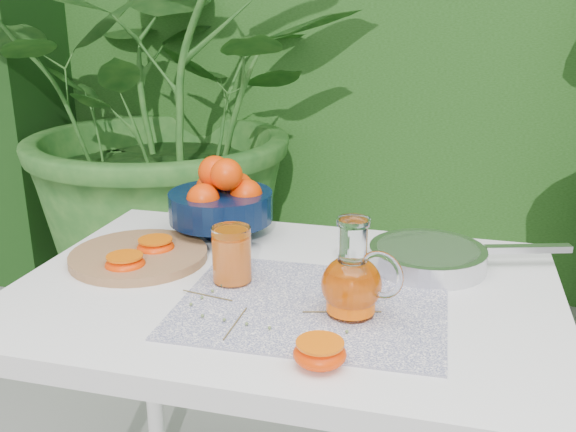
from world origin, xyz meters
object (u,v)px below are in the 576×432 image
(cutting_board, at_px, (139,256))
(saute_pan, at_px, (429,256))
(white_table, at_px, (285,324))
(juice_pitcher, at_px, (353,282))
(fruit_bowl, at_px, (222,200))

(cutting_board, bearing_deg, saute_pan, 10.88)
(white_table, xyz_separation_m, juice_pitcher, (0.14, -0.09, 0.14))
(fruit_bowl, height_order, saute_pan, fruit_bowl)
(white_table, xyz_separation_m, fruit_bowl, (-0.21, 0.23, 0.17))
(cutting_board, height_order, fruit_bowl, fruit_bowl)
(white_table, height_order, juice_pitcher, juice_pitcher)
(white_table, bearing_deg, cutting_board, 172.08)
(cutting_board, height_order, juice_pitcher, juice_pitcher)
(cutting_board, relative_size, saute_pan, 0.66)
(cutting_board, relative_size, juice_pitcher, 1.66)
(white_table, distance_m, juice_pitcher, 0.22)
(saute_pan, bearing_deg, fruit_bowl, 170.93)
(fruit_bowl, distance_m, juice_pitcher, 0.47)
(white_table, bearing_deg, fruit_bowl, 132.16)
(cutting_board, distance_m, saute_pan, 0.59)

